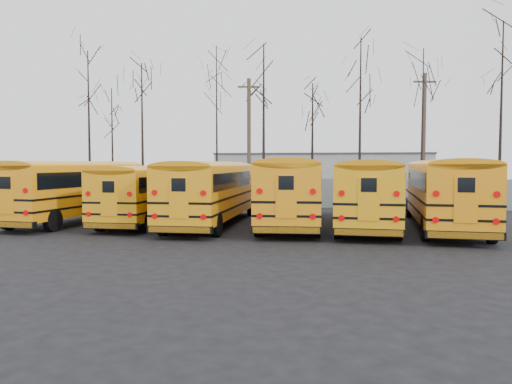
% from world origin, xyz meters
% --- Properties ---
extents(ground, '(120.00, 120.00, 0.00)m').
position_xyz_m(ground, '(0.00, 0.00, 0.00)').
color(ground, black).
rests_on(ground, ground).
extents(fence, '(40.00, 0.04, 2.00)m').
position_xyz_m(fence, '(0.00, 12.00, 1.00)').
color(fence, gray).
rests_on(fence, ground).
extents(distant_building, '(22.00, 8.00, 4.00)m').
position_xyz_m(distant_building, '(2.00, 32.00, 2.00)').
color(distant_building, beige).
rests_on(distant_building, ground).
extents(bus_a, '(3.50, 11.54, 3.18)m').
position_xyz_m(bus_a, '(-9.09, 1.33, 1.87)').
color(bus_a, black).
rests_on(bus_a, ground).
extents(bus_b, '(2.57, 10.61, 2.96)m').
position_xyz_m(bus_b, '(-5.22, 1.53, 1.73)').
color(bus_b, black).
rests_on(bus_b, ground).
extents(bus_c, '(2.88, 11.37, 3.16)m').
position_xyz_m(bus_c, '(-1.97, 1.02, 1.85)').
color(bus_c, black).
rests_on(bus_c, ground).
extents(bus_d, '(3.60, 11.92, 3.29)m').
position_xyz_m(bus_d, '(1.84, 1.67, 1.93)').
color(bus_d, black).
rests_on(bus_d, ground).
extents(bus_e, '(3.00, 11.54, 3.21)m').
position_xyz_m(bus_e, '(5.47, 1.52, 1.88)').
color(bus_e, black).
rests_on(bus_e, ground).
extents(bus_f, '(3.26, 11.75, 3.25)m').
position_xyz_m(bus_f, '(8.89, 1.37, 1.91)').
color(bus_f, black).
rests_on(bus_f, ground).
extents(utility_pole_left, '(1.66, 0.46, 9.40)m').
position_xyz_m(utility_pole_left, '(-2.76, 14.88, 4.83)').
color(utility_pole_left, '#4D3F2B').
rests_on(utility_pole_left, ground).
extents(utility_pole_right, '(1.77, 0.53, 10.06)m').
position_xyz_m(utility_pole_right, '(10.47, 18.71, 5.17)').
color(utility_pole_right, brown).
rests_on(utility_pole_right, ground).
extents(tree_0, '(0.26, 0.26, 12.64)m').
position_xyz_m(tree_0, '(-17.35, 17.69, 6.32)').
color(tree_0, black).
rests_on(tree_0, ground).
extents(tree_1, '(0.26, 0.26, 9.10)m').
position_xyz_m(tree_1, '(-14.22, 15.65, 4.55)').
color(tree_1, black).
rests_on(tree_1, ground).
extents(tree_2, '(0.26, 0.26, 10.59)m').
position_xyz_m(tree_2, '(-10.78, 13.66, 5.29)').
color(tree_2, black).
rests_on(tree_2, ground).
extents(tree_3, '(0.26, 0.26, 12.47)m').
position_xyz_m(tree_3, '(-5.85, 17.12, 6.24)').
color(tree_3, black).
rests_on(tree_3, ground).
extents(tree_4, '(0.26, 0.26, 12.04)m').
position_xyz_m(tree_4, '(-1.71, 15.35, 6.02)').
color(tree_4, black).
rests_on(tree_4, ground).
extents(tree_5, '(0.26, 0.26, 9.36)m').
position_xyz_m(tree_5, '(1.84, 17.66, 4.68)').
color(tree_5, black).
rests_on(tree_5, ground).
extents(tree_6, '(0.26, 0.26, 12.25)m').
position_xyz_m(tree_6, '(5.47, 15.55, 6.12)').
color(tree_6, black).
rests_on(tree_6, ground).
extents(tree_7, '(0.26, 0.26, 11.15)m').
position_xyz_m(tree_7, '(9.80, 14.96, 5.58)').
color(tree_7, black).
rests_on(tree_7, ground).
extents(tree_8, '(0.26, 0.26, 12.55)m').
position_xyz_m(tree_8, '(14.74, 13.95, 6.27)').
color(tree_8, black).
rests_on(tree_8, ground).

